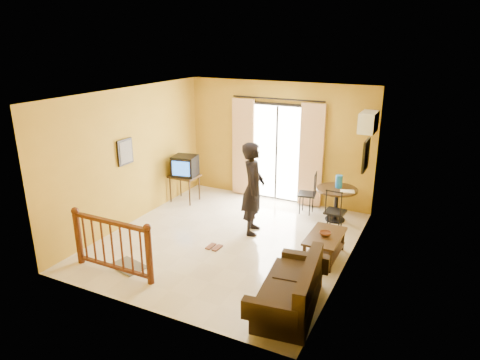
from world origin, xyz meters
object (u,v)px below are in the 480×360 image
at_px(coffee_table, 325,243).
at_px(standing_person, 253,189).
at_px(television, 185,166).
at_px(sofa, 292,292).
at_px(dining_table, 337,195).

distance_m(coffee_table, standing_person, 1.75).
distance_m(television, standing_person, 2.30).
relative_size(television, standing_person, 0.33).
xyz_separation_m(sofa, standing_person, (-1.58, 2.09, 0.64)).
height_order(dining_table, coffee_table, dining_table).
bearing_deg(dining_table, coffee_table, -82.04).
bearing_deg(coffee_table, sofa, -90.00).
xyz_separation_m(dining_table, standing_person, (-1.34, -1.32, 0.36)).
height_order(coffee_table, standing_person, standing_person).
distance_m(television, coffee_table, 3.97).
xyz_separation_m(television, dining_table, (3.48, 0.47, -0.31)).
relative_size(television, coffee_table, 0.60).
height_order(coffee_table, sofa, sofa).
relative_size(dining_table, coffee_table, 0.85).
relative_size(coffee_table, standing_person, 0.54).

